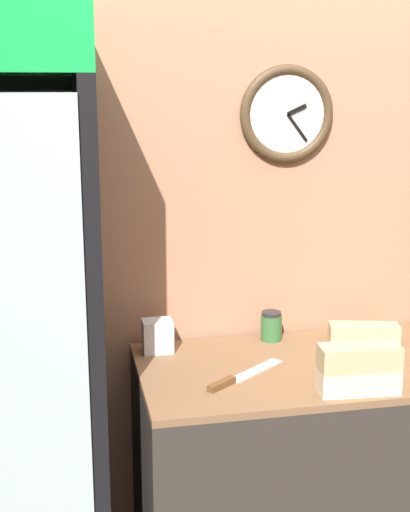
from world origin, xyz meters
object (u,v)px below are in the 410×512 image
(sandwich_stack_middle, at_px, (359,357))
(napkin_dispenser, at_px, (158,336))
(sandwich_stack_bottom, at_px, (358,381))
(chefs_knife, at_px, (236,378))
(sandwich_flat_right, at_px, (364,333))
(condiment_jar, at_px, (271,326))

(sandwich_stack_middle, xyz_separation_m, napkin_dispenser, (-0.58, 0.49, -0.06))
(sandwich_stack_middle, distance_m, napkin_dispenser, 0.76)
(sandwich_stack_bottom, relative_size, chefs_knife, 0.84)
(sandwich_stack_bottom, bearing_deg, chefs_knife, 155.21)
(sandwich_stack_middle, relative_size, chefs_knife, 0.83)
(sandwich_stack_bottom, distance_m, chefs_knife, 0.40)
(sandwich_flat_right, bearing_deg, chefs_knife, -155.10)
(sandwich_stack_middle, distance_m, condiment_jar, 0.54)
(chefs_knife, xyz_separation_m, condiment_jar, (0.23, 0.36, 0.05))
(sandwich_stack_middle, distance_m, sandwich_flat_right, 0.49)
(sandwich_stack_bottom, relative_size, napkin_dispenser, 2.20)
(sandwich_stack_middle, xyz_separation_m, sandwich_flat_right, (0.21, 0.43, -0.08))
(sandwich_stack_bottom, bearing_deg, sandwich_stack_middle, 0.00)
(sandwich_stack_bottom, xyz_separation_m, sandwich_stack_middle, (0.00, 0.00, 0.08))
(sandwich_flat_right, distance_m, napkin_dispenser, 0.79)
(sandwich_stack_bottom, height_order, napkin_dispenser, napkin_dispenser)
(sandwich_flat_right, bearing_deg, sandwich_stack_middle, -115.92)
(sandwich_stack_bottom, xyz_separation_m, sandwich_flat_right, (0.21, 0.43, -0.00))
(condiment_jar, bearing_deg, napkin_dispenser, -175.30)
(condiment_jar, bearing_deg, sandwich_stack_middle, -75.73)
(sandwich_stack_bottom, relative_size, condiment_jar, 2.35)
(chefs_knife, distance_m, condiment_jar, 0.42)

